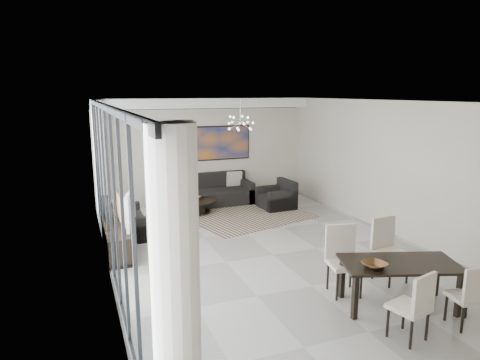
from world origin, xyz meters
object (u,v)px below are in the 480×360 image
coffee_table (197,206)px  tv_console (118,239)px  sofa_main (210,194)px  television (124,208)px  dining_table (399,268)px

coffee_table → tv_console: bearing=-135.7°
sofa_main → television: television is taller
coffee_table → television: television is taller
dining_table → sofa_main: bearing=96.9°
tv_console → dining_table: size_ratio=0.95×
coffee_table → dining_table: 6.00m
sofa_main → television: 3.90m
sofa_main → dining_table: sofa_main is taller
tv_console → dining_table: 5.14m
coffee_table → dining_table: bearing=-76.7°
sofa_main → television: bearing=-132.6°
coffee_table → tv_console: 3.06m
television → dining_table: size_ratio=0.64×
tv_console → sofa_main: bearing=45.8°
tv_console → television: 0.62m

